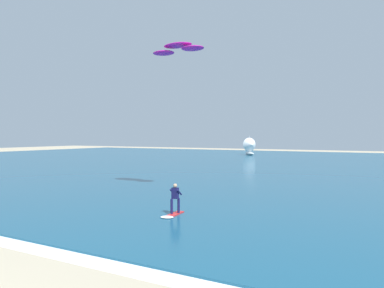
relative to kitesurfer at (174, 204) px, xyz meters
name	(u,v)px	position (x,y,z in m)	size (l,w,h in m)	color
ocean	(312,165)	(-0.11, 38.07, -0.65)	(160.00, 90.00, 0.10)	navy
shoreline_foam	(62,247)	(-0.93, -6.74, -0.70)	(97.15, 2.26, 0.01)	white
kitesurfer	(174,204)	(0.00, 0.00, 0.00)	(0.75, 1.99, 1.67)	red
kite	(178,49)	(-4.63, 8.06, 10.51)	(4.82, 1.96, 0.71)	#B21999
sailboat_far_right	(251,146)	(-17.10, 58.93, 1.33)	(3.73, 3.71, 4.22)	silver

